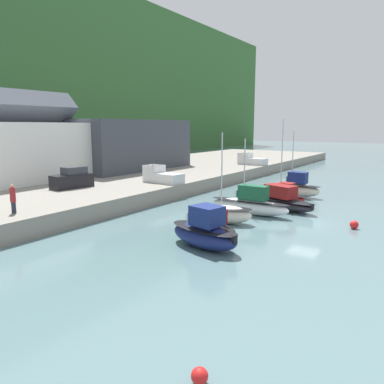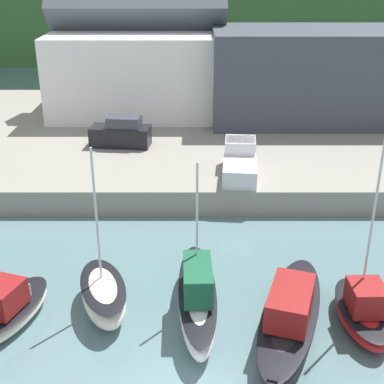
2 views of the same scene
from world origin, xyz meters
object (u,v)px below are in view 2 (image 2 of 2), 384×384
Objects in this scene: moored_boat_2 at (103,295)px; parked_car_0 at (121,133)px; moored_boat_3 at (197,296)px; pickup_truck_0 at (240,161)px; moored_boat_1 at (7,310)px; moored_boat_5 at (362,310)px; moored_boat_4 at (290,316)px.

parked_car_0 is (-1.25, 17.31, 1.66)m from moored_boat_2.
pickup_truck_0 is at bearing 75.78° from moored_boat_3.
moored_boat_2 is 0.98× the size of moored_boat_3.
moored_boat_5 reaches higher than moored_boat_1.
pickup_truck_0 reaches higher than moored_boat_4.
moored_boat_5 is 1.76× the size of pickup_truck_0.
moored_boat_2 is at bearing -172.74° from moored_boat_4.
moored_boat_3 is 1.72× the size of parked_car_0.
moored_boat_3 is 18.47m from parked_car_0.
moored_boat_2 is 1.69× the size of parked_car_0.
parked_car_0 is at bearing 151.85° from pickup_truck_0.
parked_car_0 is at bearing 104.92° from moored_boat_3.
moored_boat_5 reaches higher than parked_car_0.
moored_boat_2 is 4.03m from moored_boat_3.
moored_boat_2 is 13.94m from pickup_truck_0.
moored_boat_2 is 10.83m from moored_boat_5.
moored_boat_5 is (3.06, 0.48, -0.07)m from moored_boat_4.
moored_boat_5 reaches higher than pickup_truck_0.
pickup_truck_0 is (6.77, 12.09, 1.56)m from moored_boat_2.
moored_boat_5 is at bearing 27.02° from moored_boat_4.
moored_boat_3 reaches higher than moored_boat_1.
moored_boat_3 is at bearing -21.99° from moored_boat_2.
moored_boat_1 is 0.70× the size of moored_boat_3.
moored_boat_2 reaches higher than parked_car_0.
moored_boat_4 is at bearing -19.00° from moored_boat_3.
moored_boat_4 is 3.10m from moored_boat_5.
moored_boat_2 is 0.86× the size of moored_boat_5.
parked_car_0 is at bearing 122.01° from moored_boat_5.
moored_boat_2 is at bearing 32.10° from moored_boat_1.
moored_boat_4 is (7.73, -1.49, 0.03)m from moored_boat_2.
pickup_truck_0 reaches higher than moored_boat_1.
moored_boat_5 reaches higher than moored_boat_3.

